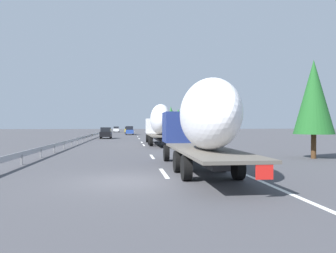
{
  "coord_description": "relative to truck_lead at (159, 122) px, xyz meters",
  "views": [
    {
      "loc": [
        -13.4,
        -0.17,
        2.3
      ],
      "look_at": [
        16.6,
        -3.73,
        2.14
      ],
      "focal_mm": 34.92,
      "sensor_mm": 36.0,
      "label": 1
    }
  ],
  "objects": [
    {
      "name": "tree_2",
      "position": [
        -16.3,
        -9.07,
        1.6
      ],
      "size": [
        2.68,
        2.68,
        6.74
      ],
      "color": "#472D19",
      "rests_on": "ground_plane"
    },
    {
      "name": "lane_stripe_0",
      "position": [
        -21.82,
        1.8,
        -2.58
      ],
      "size": [
        3.2,
        0.2,
        0.01
      ],
      "primitive_type": "cube",
      "color": "white",
      "rests_on": "ground_plane"
    },
    {
      "name": "tree_0",
      "position": [
        56.48,
        -8.55,
        2.19
      ],
      "size": [
        3.19,
        3.19,
        7.72
      ],
      "color": "#472D19",
      "rests_on": "ground_plane"
    },
    {
      "name": "edge_line_right",
      "position": [
        21.18,
        -1.9,
        -2.58
      ],
      "size": [
        110.0,
        0.2,
        0.01
      ],
      "primitive_type": "cube",
      "color": "white",
      "rests_on": "ground_plane"
    },
    {
      "name": "road_sign",
      "position": [
        26.31,
        -3.1,
        -0.55
      ],
      "size": [
        0.1,
        0.9,
        2.93
      ],
      "color": "gray",
      "rests_on": "ground_plane"
    },
    {
      "name": "lane_stripe_3",
      "position": [
        5.66,
        1.8,
        -2.58
      ],
      "size": [
        3.2,
        0.2,
        0.01
      ],
      "primitive_type": "cube",
      "color": "white",
      "rests_on": "ground_plane"
    },
    {
      "name": "ground_plane",
      "position": [
        16.18,
        3.6,
        -2.59
      ],
      "size": [
        260.0,
        260.0,
        0.0
      ],
      "primitive_type": "plane",
      "color": "#424247"
    },
    {
      "name": "car_blue_sedan",
      "position": [
        38.73,
        3.35,
        -1.6
      ],
      "size": [
        4.79,
        1.81,
        1.99
      ],
      "color": "#28479E",
      "rests_on": "ground_plane"
    },
    {
      "name": "lane_stripe_5",
      "position": [
        26.91,
        1.8,
        -2.58
      ],
      "size": [
        3.2,
        0.2,
        0.01
      ],
      "primitive_type": "cube",
      "color": "white",
      "rests_on": "ground_plane"
    },
    {
      "name": "lane_stripe_1",
      "position": [
        -13.77,
        1.8,
        -2.58
      ],
      "size": [
        3.2,
        0.2,
        0.01
      ],
      "primitive_type": "cube",
      "color": "white",
      "rests_on": "ground_plane"
    },
    {
      "name": "lane_stripe_4",
      "position": [
        17.25,
        1.8,
        -2.58
      ],
      "size": [
        3.2,
        0.2,
        0.01
      ],
      "primitive_type": "cube",
      "color": "white",
      "rests_on": "ground_plane"
    },
    {
      "name": "lane_stripe_6",
      "position": [
        42.53,
        1.8,
        -2.58
      ],
      "size": [
        3.2,
        0.2,
        0.01
      ],
      "primitive_type": "cube",
      "color": "white",
      "rests_on": "ground_plane"
    },
    {
      "name": "lane_stripe_9",
      "position": [
        69.76,
        1.8,
        -2.58
      ],
      "size": [
        3.2,
        0.2,
        0.01
      ],
      "primitive_type": "cube",
      "color": "white",
      "rests_on": "ground_plane"
    },
    {
      "name": "lane_stripe_2",
      "position": [
        -0.33,
        1.8,
        -2.58
      ],
      "size": [
        3.2,
        0.2,
        0.01
      ],
      "primitive_type": "cube",
      "color": "white",
      "rests_on": "ground_plane"
    },
    {
      "name": "tree_3",
      "position": [
        54.91,
        -8.83,
        1.5
      ],
      "size": [
        2.82,
        2.82,
        6.57
      ],
      "color": "#472D19",
      "rests_on": "ground_plane"
    },
    {
      "name": "lane_stripe_8",
      "position": [
        54.19,
        1.8,
        -2.58
      ],
      "size": [
        3.2,
        0.2,
        0.01
      ],
      "primitive_type": "cube",
      "color": "white",
      "rests_on": "ground_plane"
    },
    {
      "name": "car_yellow_coupe",
      "position": [
        51.76,
        3.78,
        -1.67
      ],
      "size": [
        4.08,
        1.75,
        1.81
      ],
      "color": "gold",
      "rests_on": "ground_plane"
    },
    {
      "name": "tree_1",
      "position": [
        28.28,
        -6.46,
        0.84
      ],
      "size": [
        3.45,
        3.45,
        5.5
      ],
      "color": "#472D19",
      "rests_on": "ground_plane"
    },
    {
      "name": "car_black_suv",
      "position": [
        18.16,
        7.32,
        -1.64
      ],
      "size": [
        4.12,
        1.82,
        1.88
      ],
      "color": "black",
      "rests_on": "ground_plane"
    },
    {
      "name": "car_white_van",
      "position": [
        64.91,
        7.41,
        -1.69
      ],
      "size": [
        4.02,
        1.79,
        1.77
      ],
      "color": "white",
      "rests_on": "ground_plane"
    },
    {
      "name": "truck_lead",
      "position": [
        0.0,
        0.0,
        0.0
      ],
      "size": [
        14.38,
        2.55,
        4.58
      ],
      "color": "silver",
      "rests_on": "ground_plane"
    },
    {
      "name": "lane_stripe_7",
      "position": [
        42.46,
        1.8,
        -2.58
      ],
      "size": [
        3.2,
        0.2,
        0.01
      ],
      "primitive_type": "cube",
      "color": "white",
      "rests_on": "ground_plane"
    },
    {
      "name": "guardrail_median",
      "position": [
        19.18,
        9.6,
        -2.01
      ],
      "size": [
        94.0,
        0.1,
        0.76
      ],
      "color": "#9EA0A5",
      "rests_on": "ground_plane"
    },
    {
      "name": "truck_trailing",
      "position": [
        -21.78,
        -0.0,
        -0.13
      ],
      "size": [
        13.5,
        2.55,
        4.32
      ],
      "color": "navy",
      "rests_on": "ground_plane"
    }
  ]
}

